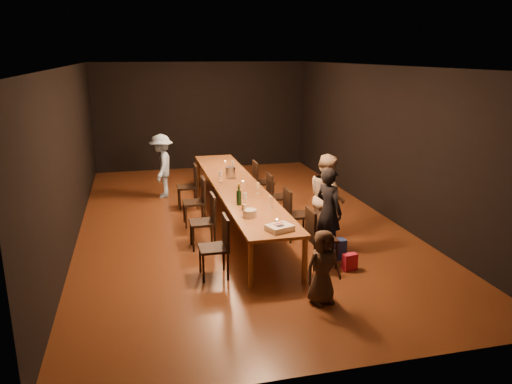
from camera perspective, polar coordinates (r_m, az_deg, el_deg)
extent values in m
plane|color=#462611|center=(9.94, -2.15, -3.37)|extent=(10.00, 10.00, 0.00)
cube|color=black|center=(14.44, -6.26, 8.63)|extent=(6.00, 0.04, 3.00)
cube|color=black|center=(4.92, 9.56, -5.17)|extent=(6.00, 0.04, 3.00)
cube|color=black|center=(9.44, -20.43, 4.07)|extent=(0.04, 10.00, 3.00)
cube|color=black|center=(10.56, 14.01, 5.72)|extent=(0.04, 10.00, 3.00)
cube|color=silver|center=(9.40, -2.34, 14.20)|extent=(6.00, 10.00, 0.04)
cube|color=brown|center=(9.73, -2.19, 0.68)|extent=(0.90, 6.00, 0.05)
cylinder|color=brown|center=(7.09, -0.60, -8.34)|extent=(0.08, 0.08, 0.70)
cylinder|color=brown|center=(7.30, 5.59, -7.70)|extent=(0.08, 0.08, 0.70)
cylinder|color=brown|center=(12.53, -6.64, 2.22)|extent=(0.08, 0.08, 0.70)
cylinder|color=brown|center=(12.65, -3.04, 2.43)|extent=(0.08, 0.08, 0.70)
imported|color=black|center=(8.29, 8.31, -2.15)|extent=(0.54, 0.62, 1.45)
imported|color=beige|center=(8.89, 8.13, -0.58)|extent=(0.59, 0.76, 1.55)
imported|color=#8EB3DC|center=(11.65, -10.73, 2.94)|extent=(0.68, 1.01, 1.46)
imported|color=#413124|center=(6.70, 7.67, -8.50)|extent=(0.54, 0.40, 1.02)
cube|color=#BB1C3A|center=(7.86, 10.67, -7.87)|extent=(0.24, 0.16, 0.26)
cube|color=#223B93|center=(8.22, 9.25, -6.47)|extent=(0.28, 0.20, 0.33)
cube|color=white|center=(7.23, 2.71, -4.10)|extent=(0.43, 0.38, 0.08)
cube|color=black|center=(7.19, 2.79, -3.86)|extent=(0.14, 0.13, 0.00)
cube|color=red|center=(7.28, 2.56, -3.61)|extent=(0.18, 0.09, 0.00)
cylinder|color=silver|center=(7.79, -0.73, -2.45)|extent=(0.28, 0.28, 0.12)
cylinder|color=#B9B9BE|center=(10.27, -2.94, 2.26)|extent=(0.26, 0.26, 0.22)
cylinder|color=#B2B7B2|center=(7.61, 2.40, -3.28)|extent=(0.05, 0.05, 0.03)
cylinder|color=#B2B7B2|center=(9.88, -1.51, 1.16)|extent=(0.05, 0.05, 0.03)
cylinder|color=#B2B7B2|center=(11.75, -3.54, 3.47)|extent=(0.05, 0.05, 0.03)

